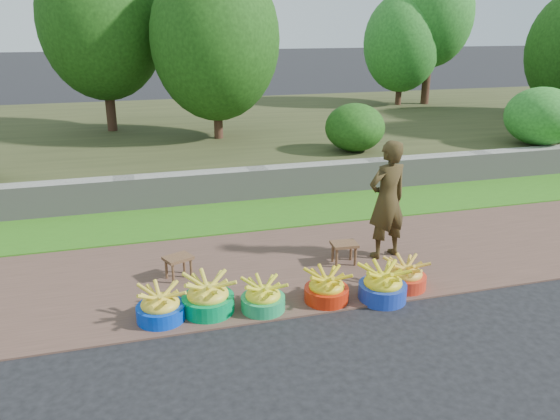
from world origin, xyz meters
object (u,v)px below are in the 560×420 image
object	(u,v)px
stool_left	(178,261)
vendor_woman	(387,200)
basin_b	(208,297)
basin_d	(327,288)
basin_e	(383,285)
basin_a	(160,307)
basin_c	(263,298)
basin_f	(405,276)
stool_right	(344,247)

from	to	relation	value
stool_left	vendor_woman	distance (m)	2.72
basin_b	basin_d	distance (m)	1.29
basin_b	basin_e	xyz separation A→B (m)	(1.91, -0.24, -0.01)
basin_a	basin_c	world-z (taller)	basin_a
basin_a	basin_b	world-z (taller)	basin_b
basin_b	basin_e	bearing A→B (deg)	-7.05
basin_b	basin_f	world-z (taller)	basin_b
stool_left	stool_right	xyz separation A→B (m)	(2.06, -0.16, 0.00)
basin_a	stool_right	bearing A→B (deg)	18.27
basin_f	stool_left	world-z (taller)	basin_f
basin_d	basin_c	bearing A→B (deg)	-179.86
basin_d	stool_right	world-z (taller)	basin_d
basin_d	stool_left	size ratio (longest dim) A/B	1.27
basin_d	basin_e	distance (m)	0.63
basin_d	stool_left	bearing A→B (deg)	146.12
basin_d	basin_b	bearing A→B (deg)	174.84
basin_b	basin_d	world-z (taller)	basin_b
basin_a	basin_e	bearing A→B (deg)	-4.82
basin_c	basin_f	distance (m)	1.71
basin_a	basin_c	distance (m)	1.07
basin_f	vendor_woman	world-z (taller)	vendor_woman
basin_a	basin_e	world-z (taller)	basin_e
basin_d	stool_left	xyz separation A→B (m)	(-1.51, 1.01, 0.08)
basin_e	basin_f	xyz separation A→B (m)	(0.37, 0.17, -0.02)
basin_e	basin_f	distance (m)	0.41
basin_d	basin_f	size ratio (longest dim) A/B	1.01
stool_left	basin_d	bearing A→B (deg)	-33.88
basin_b	basin_c	distance (m)	0.58
stool_left	vendor_woman	world-z (taller)	vendor_woman
basin_a	basin_f	bearing A→B (deg)	-0.58
basin_b	basin_c	world-z (taller)	basin_b
basin_e	vendor_woman	size ratio (longest dim) A/B	0.34
basin_b	basin_f	bearing A→B (deg)	-1.55
basin_a	stool_left	xyz separation A→B (m)	(0.28, 0.93, 0.07)
stool_right	stool_left	bearing A→B (deg)	175.68
basin_f	vendor_woman	xyz separation A→B (m)	(0.16, 0.88, 0.63)
basin_c	basin_f	xyz separation A→B (m)	(1.71, 0.06, 0.00)
basin_b	stool_left	xyz separation A→B (m)	(-0.22, 0.89, 0.06)
basin_a	basin_d	xyz separation A→B (m)	(1.79, -0.08, -0.00)
basin_d	vendor_woman	xyz separation A→B (m)	(1.15, 0.94, 0.63)
basin_e	stool_left	distance (m)	2.41
stool_left	stool_right	bearing A→B (deg)	-4.32
basin_a	stool_left	world-z (taller)	basin_a
basin_f	vendor_woman	bearing A→B (deg)	79.45
basin_b	basin_e	distance (m)	1.92
basin_c	vendor_woman	distance (m)	2.19
stool_right	vendor_woman	xyz separation A→B (m)	(0.60, 0.08, 0.55)
basin_b	stool_left	distance (m)	0.92
basin_e	stool_left	xyz separation A→B (m)	(-2.12, 1.13, 0.06)
basin_f	stool_left	size ratio (longest dim) A/B	1.26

